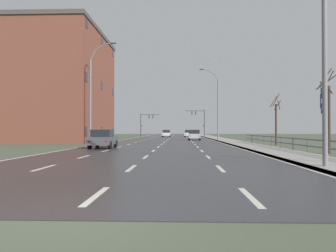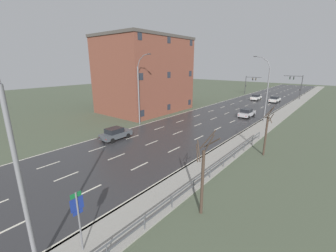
{
  "view_description": "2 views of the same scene",
  "coord_description": "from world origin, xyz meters",
  "px_view_note": "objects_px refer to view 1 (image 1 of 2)",
  "views": [
    {
      "loc": [
        1.92,
        -5.4,
        1.53
      ],
      "look_at": [
        -0.46,
        59.66,
        2.35
      ],
      "focal_mm": 34.8,
      "sensor_mm": 36.0,
      "label": 1
    },
    {
      "loc": [
        17.67,
        5.06,
        9.46
      ],
      "look_at": [
        0.0,
        26.8,
        1.49
      ],
      "focal_mm": 23.47,
      "sensor_mm": 36.0,
      "label": 2
    }
  ],
  "objects_px": {
    "brick_building": "(55,87)",
    "street_lamp_foreground": "(320,40)",
    "traffic_signal_right": "(200,118)",
    "car_distant": "(103,139)",
    "car_far_left": "(166,133)",
    "highway_sign": "(324,114)",
    "street_lamp_midground": "(217,105)",
    "car_near_left": "(189,133)",
    "car_far_right": "(194,135)",
    "traffic_signal_left": "(145,121)",
    "street_lamp_left_bank": "(92,95)"
  },
  "relations": [
    {
      "from": "brick_building",
      "to": "street_lamp_foreground",
      "type": "bearing_deg",
      "value": -53.45
    },
    {
      "from": "traffic_signal_right",
      "to": "car_distant",
      "type": "distance_m",
      "value": 53.64
    },
    {
      "from": "traffic_signal_right",
      "to": "car_far_left",
      "type": "distance_m",
      "value": 12.03
    },
    {
      "from": "highway_sign",
      "to": "street_lamp_foreground",
      "type": "bearing_deg",
      "value": -116.65
    },
    {
      "from": "street_lamp_midground",
      "to": "car_near_left",
      "type": "distance_m",
      "value": 22.52
    },
    {
      "from": "car_far_right",
      "to": "car_far_left",
      "type": "xyz_separation_m",
      "value": [
        -5.15,
        21.02,
        0.0
      ]
    },
    {
      "from": "car_far_right",
      "to": "brick_building",
      "type": "xyz_separation_m",
      "value": [
        -18.91,
        -7.03,
        6.51
      ]
    },
    {
      "from": "traffic_signal_left",
      "to": "car_distant",
      "type": "height_order",
      "value": "traffic_signal_left"
    },
    {
      "from": "car_distant",
      "to": "car_near_left",
      "type": "relative_size",
      "value": 0.98
    },
    {
      "from": "car_distant",
      "to": "car_far_left",
      "type": "xyz_separation_m",
      "value": [
        3.49,
        43.91,
        0.0
      ]
    },
    {
      "from": "car_near_left",
      "to": "traffic_signal_left",
      "type": "bearing_deg",
      "value": 137.16
    },
    {
      "from": "car_far_right",
      "to": "car_near_left",
      "type": "distance_m",
      "value": 20.33
    },
    {
      "from": "street_lamp_foreground",
      "to": "traffic_signal_left",
      "type": "distance_m",
      "value": 69.68
    },
    {
      "from": "car_far_right",
      "to": "street_lamp_midground",
      "type": "bearing_deg",
      "value": -23.17
    },
    {
      "from": "highway_sign",
      "to": "car_far_right",
      "type": "distance_m",
      "value": 35.4
    },
    {
      "from": "highway_sign",
      "to": "brick_building",
      "type": "relative_size",
      "value": 0.21
    },
    {
      "from": "street_lamp_midground",
      "to": "brick_building",
      "type": "bearing_deg",
      "value": -165.95
    },
    {
      "from": "car_distant",
      "to": "brick_building",
      "type": "relative_size",
      "value": 0.24
    },
    {
      "from": "street_lamp_midground",
      "to": "street_lamp_left_bank",
      "type": "relative_size",
      "value": 0.98
    },
    {
      "from": "car_far_right",
      "to": "street_lamp_foreground",
      "type": "bearing_deg",
      "value": -83.81
    },
    {
      "from": "street_lamp_midground",
      "to": "street_lamp_foreground",
      "type": "bearing_deg",
      "value": -89.95
    },
    {
      "from": "highway_sign",
      "to": "street_lamp_midground",
      "type": "bearing_deg",
      "value": 91.69
    },
    {
      "from": "car_far_left",
      "to": "brick_building",
      "type": "bearing_deg",
      "value": -116.32
    },
    {
      "from": "street_lamp_left_bank",
      "to": "car_distant",
      "type": "distance_m",
      "value": 8.95
    },
    {
      "from": "car_distant",
      "to": "car_near_left",
      "type": "height_order",
      "value": "same"
    },
    {
      "from": "street_lamp_foreground",
      "to": "street_lamp_midground",
      "type": "xyz_separation_m",
      "value": [
        -0.03,
        35.54,
        0.11
      ]
    },
    {
      "from": "traffic_signal_right",
      "to": "car_distant",
      "type": "xyz_separation_m",
      "value": [
        -11.31,
        -52.31,
        -3.61
      ]
    },
    {
      "from": "street_lamp_foreground",
      "to": "brick_building",
      "type": "xyz_separation_m",
      "value": [
        -22.23,
        29.99,
        2.23
      ]
    },
    {
      "from": "street_lamp_left_bank",
      "to": "car_near_left",
      "type": "height_order",
      "value": "street_lamp_left_bank"
    },
    {
      "from": "street_lamp_foreground",
      "to": "car_near_left",
      "type": "height_order",
      "value": "street_lamp_foreground"
    },
    {
      "from": "traffic_signal_left",
      "to": "car_near_left",
      "type": "bearing_deg",
      "value": -45.86
    },
    {
      "from": "street_lamp_foreground",
      "to": "traffic_signal_left",
      "type": "xyz_separation_m",
      "value": [
        -14.14,
        68.22,
        -1.19
      ]
    },
    {
      "from": "brick_building",
      "to": "car_near_left",
      "type": "bearing_deg",
      "value": 55.72
    },
    {
      "from": "traffic_signal_right",
      "to": "car_far_left",
      "type": "relative_size",
      "value": 1.58
    },
    {
      "from": "street_lamp_midground",
      "to": "car_far_left",
      "type": "xyz_separation_m",
      "value": [
        -8.43,
        22.5,
        -4.39
      ]
    },
    {
      "from": "highway_sign",
      "to": "traffic_signal_right",
      "type": "xyz_separation_m",
      "value": [
        -1.6,
        64.54,
        2.16
      ]
    },
    {
      "from": "traffic_signal_right",
      "to": "car_near_left",
      "type": "relative_size",
      "value": 1.55
    },
    {
      "from": "street_lamp_midground",
      "to": "car_near_left",
      "type": "relative_size",
      "value": 2.55
    },
    {
      "from": "street_lamp_foreground",
      "to": "highway_sign",
      "type": "bearing_deg",
      "value": 63.35
    },
    {
      "from": "street_lamp_midground",
      "to": "street_lamp_left_bank",
      "type": "bearing_deg",
      "value": -136.17
    },
    {
      "from": "brick_building",
      "to": "car_far_right",
      "type": "bearing_deg",
      "value": 20.39
    },
    {
      "from": "street_lamp_foreground",
      "to": "car_far_right",
      "type": "distance_m",
      "value": 37.41
    },
    {
      "from": "street_lamp_foreground",
      "to": "traffic_signal_right",
      "type": "relative_size",
      "value": 1.6
    },
    {
      "from": "street_lamp_foreground",
      "to": "car_near_left",
      "type": "distance_m",
      "value": 57.61
    },
    {
      "from": "highway_sign",
      "to": "car_distant",
      "type": "relative_size",
      "value": 0.85
    },
    {
      "from": "car_near_left",
      "to": "brick_building",
      "type": "relative_size",
      "value": 0.25
    },
    {
      "from": "street_lamp_midground",
      "to": "car_far_right",
      "type": "xyz_separation_m",
      "value": [
        -3.28,
        1.48,
        -4.39
      ]
    },
    {
      "from": "traffic_signal_right",
      "to": "car_near_left",
      "type": "height_order",
      "value": "traffic_signal_right"
    },
    {
      "from": "traffic_signal_right",
      "to": "car_distant",
      "type": "height_order",
      "value": "traffic_signal_right"
    },
    {
      "from": "traffic_signal_left",
      "to": "car_far_right",
      "type": "height_order",
      "value": "traffic_signal_left"
    }
  ]
}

